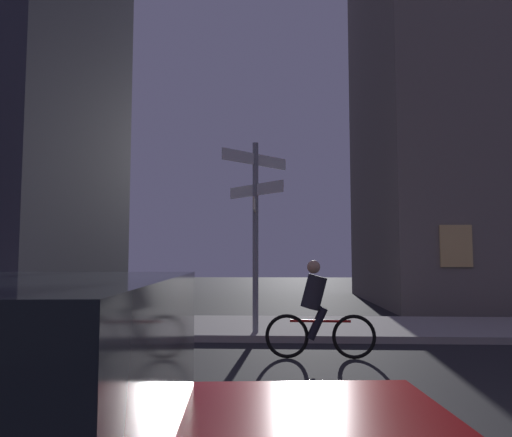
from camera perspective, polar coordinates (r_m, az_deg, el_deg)
sidewalk_kerb at (r=11.57m, az=4.04°, el=-12.44°), size 40.00×3.40×0.14m
signpost at (r=10.29m, az=-0.06°, el=0.32°), size 1.29×1.75×3.94m
cyclist at (r=8.37m, az=7.06°, el=-10.73°), size 1.82×0.33×1.61m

